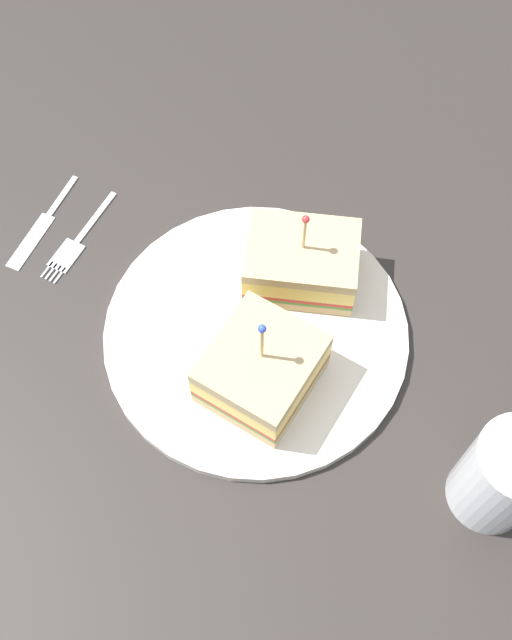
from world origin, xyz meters
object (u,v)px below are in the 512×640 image
(plate, at_px, (256,333))
(sandwich_half_back, at_px, (301,262))
(knife, at_px, (41,226))
(drink_glass, at_px, (501,479))
(sandwich_half_front, at_px, (261,369))
(fork, at_px, (74,245))

(plate, distance_m, sandwich_half_back, 0.08)
(knife, bearing_deg, drink_glass, 177.79)
(plate, xyz_separation_m, sandwich_half_back, (-0.01, -0.07, 0.03))
(plate, xyz_separation_m, drink_glass, (-0.24, 0.03, 0.04))
(plate, distance_m, sandwich_half_front, 0.06)
(drink_glass, bearing_deg, plate, -6.43)
(plate, xyz_separation_m, knife, (0.25, 0.01, -0.00))
(sandwich_half_front, distance_m, knife, 0.29)
(plate, height_order, drink_glass, drink_glass)
(sandwich_half_front, bearing_deg, sandwich_half_back, -77.48)
(sandwich_half_back, relative_size, knife, 1.00)
(fork, distance_m, knife, 0.04)
(sandwich_half_back, distance_m, drink_glass, 0.26)
(sandwich_half_front, relative_size, sandwich_half_back, 0.85)
(plate, bearing_deg, sandwich_half_front, 126.55)
(sandwich_half_back, bearing_deg, drink_glass, 157.36)
(fork, bearing_deg, sandwich_half_front, 172.16)
(sandwich_half_front, relative_size, fork, 0.88)
(plate, relative_size, fork, 2.34)
(plate, relative_size, drink_glass, 2.75)
(drink_glass, height_order, knife, drink_glass)
(sandwich_half_front, relative_size, drink_glass, 1.03)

